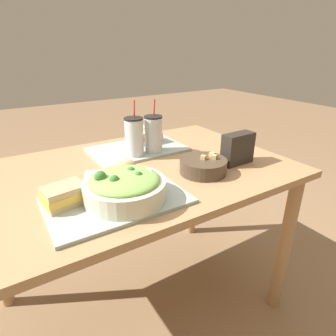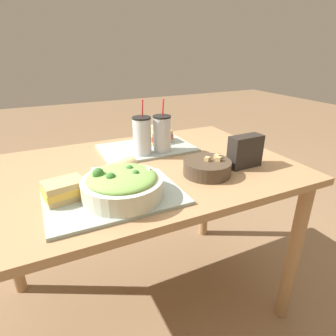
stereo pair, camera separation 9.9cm
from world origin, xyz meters
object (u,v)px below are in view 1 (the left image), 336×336
at_px(baguette_far, 140,133).
at_px(napkin_folded, 108,176).
at_px(sandwich_far, 149,137).
at_px(drink_cup_dark, 134,138).
at_px(salad_bowl, 125,186).
at_px(drink_cup_red, 154,135).
at_px(baguette_near, 117,173).
at_px(sandwich_near, 64,195).
at_px(chip_bag, 238,149).
at_px(soup_bowl, 203,165).

bearing_deg(baguette_far, napkin_folded, 126.63).
bearing_deg(sandwich_far, drink_cup_dark, -143.01).
bearing_deg(salad_bowl, drink_cup_red, 49.23).
height_order(baguette_near, drink_cup_red, drink_cup_red).
distance_m(salad_bowl, sandwich_near, 0.19).
distance_m(drink_cup_dark, chip_bag, 0.46).
relative_size(soup_bowl, sandwich_near, 1.33).
height_order(sandwich_far, drink_cup_red, drink_cup_red).
relative_size(baguette_near, sandwich_far, 1.24).
relative_size(salad_bowl, soup_bowl, 1.41).
height_order(sandwich_near, chip_bag, chip_bag).
distance_m(soup_bowl, napkin_folded, 0.38).
xyz_separation_m(baguette_near, drink_cup_red, (0.28, 0.23, 0.04)).
xyz_separation_m(sandwich_near, sandwich_far, (0.52, 0.41, -0.00)).
bearing_deg(drink_cup_dark, salad_bowl, -120.12).
bearing_deg(drink_cup_dark, baguette_far, 57.26).
height_order(soup_bowl, sandwich_far, sandwich_far).
bearing_deg(chip_bag, napkin_folded, 160.10).
bearing_deg(sandwich_near, chip_bag, -11.26).
bearing_deg(chip_bag, baguette_near, 170.63).
relative_size(sandwich_far, chip_bag, 0.89).
relative_size(sandwich_near, drink_cup_dark, 0.57).
xyz_separation_m(sandwich_far, chip_bag, (0.21, -0.43, 0.02)).
xyz_separation_m(soup_bowl, sandwich_near, (-0.54, 0.02, 0.01)).
height_order(soup_bowl, baguette_near, baguette_near).
relative_size(sandwich_near, drink_cup_red, 0.58).
distance_m(salad_bowl, baguette_near, 0.12).
bearing_deg(drink_cup_red, soup_bowl, -78.77).
distance_m(baguette_near, drink_cup_dark, 0.30).
distance_m(salad_bowl, drink_cup_dark, 0.41).
distance_m(soup_bowl, chip_bag, 0.19).
distance_m(baguette_near, napkin_folded, 0.11).
relative_size(baguette_far, napkin_folded, 0.58).
bearing_deg(drink_cup_dark, drink_cup_red, 0.00).
height_order(drink_cup_dark, napkin_folded, drink_cup_dark).
height_order(baguette_near, sandwich_far, baguette_near).
bearing_deg(drink_cup_red, baguette_far, 83.93).
distance_m(baguette_far, drink_cup_dark, 0.22).
height_order(salad_bowl, baguette_near, salad_bowl).
xyz_separation_m(soup_bowl, drink_cup_dark, (-0.16, 0.30, 0.06)).
distance_m(salad_bowl, chip_bag, 0.55).
bearing_deg(sandwich_far, sandwich_near, -146.87).
xyz_separation_m(baguette_near, sandwich_far, (0.32, 0.36, -0.01)).
height_order(baguette_far, drink_cup_dark, drink_cup_dark).
distance_m(baguette_far, drink_cup_red, 0.19).
bearing_deg(baguette_far, chip_bag, -164.34).
distance_m(soup_bowl, sandwich_far, 0.43).
relative_size(sandwich_near, chip_bag, 0.97).
bearing_deg(napkin_folded, sandwich_near, -141.60).
xyz_separation_m(sandwich_near, napkin_folded, (0.20, 0.16, -0.04)).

